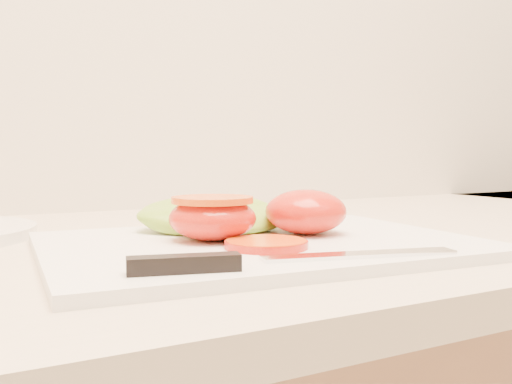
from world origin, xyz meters
TOP-DOWN VIEW (x-y plane):
  - cutting_board at (-0.56, 1.57)m, footprint 0.42×0.32m
  - tomato_half_dome at (-0.50, 1.58)m, footprint 0.08×0.08m
  - tomato_half_cut at (-0.60, 1.58)m, footprint 0.08×0.08m
  - tomato_slice_0 at (-0.58, 1.52)m, footprint 0.07×0.07m
  - lettuce_leaf_0 at (-0.57, 1.65)m, footprint 0.19×0.15m
  - knife at (-0.62, 1.46)m, footprint 0.27×0.06m

SIDE VIEW (x-z plane):
  - cutting_board at x=-0.56m, z-range 0.93..0.94m
  - tomato_slice_0 at x=-0.58m, z-range 0.94..0.95m
  - knife at x=-0.62m, z-range 0.94..0.95m
  - lettuce_leaf_0 at x=-0.57m, z-range 0.94..0.97m
  - tomato_half_cut at x=-0.60m, z-range 0.94..0.98m
  - tomato_half_dome at x=-0.50m, z-range 0.94..0.99m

